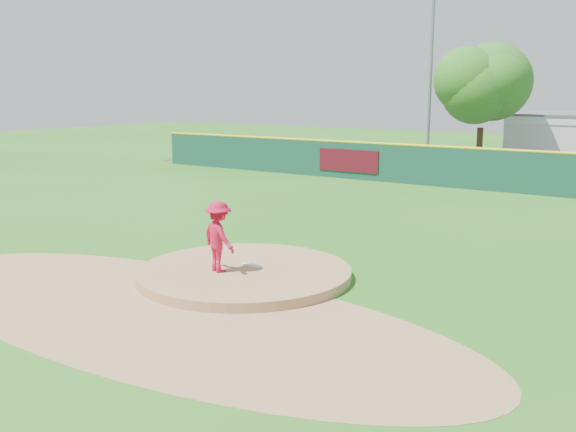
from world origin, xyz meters
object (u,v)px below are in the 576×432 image
Objects in this scene: playground_slide at (264,153)px; pitcher at (219,237)px; light_pole_left at (431,69)px; deciduous_tree at (482,94)px.

pitcher is at bearing -56.22° from playground_slide.
deciduous_tree is at bearing -26.57° from light_pole_left.
pitcher reaches higher than playground_slide.
light_pole_left reaches higher than deciduous_tree.
deciduous_tree is 4.72m from light_pole_left.
deciduous_tree is (-1.63, 25.55, 3.40)m from pitcher.
light_pole_left is (-5.63, 27.55, 4.90)m from pitcher.
light_pole_left is (-4.00, 2.00, 1.50)m from deciduous_tree.
playground_slide is 0.22× the size of light_pole_left.
deciduous_tree is at bearing -68.14° from pitcher.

